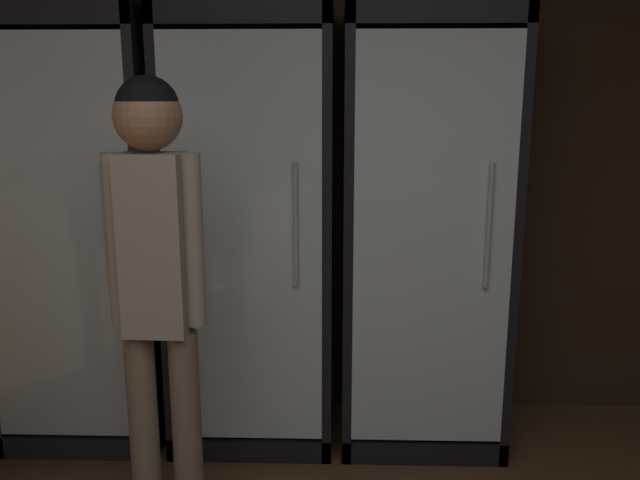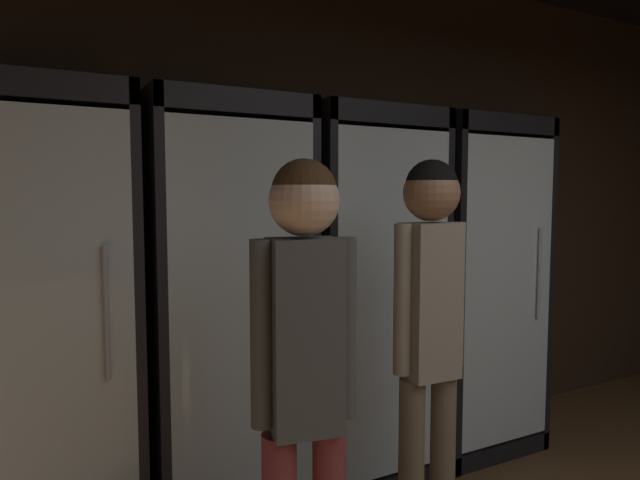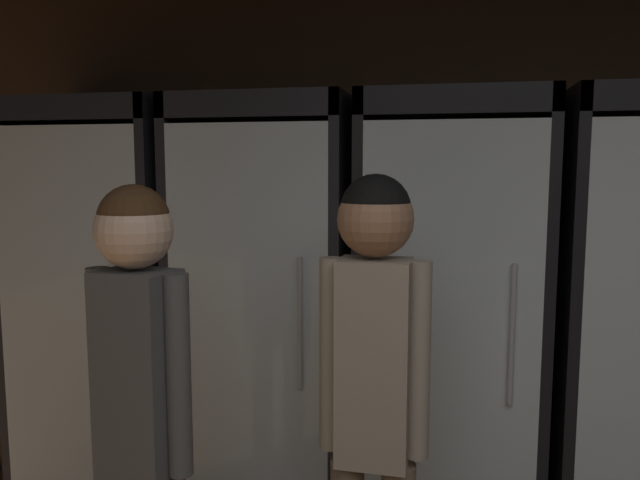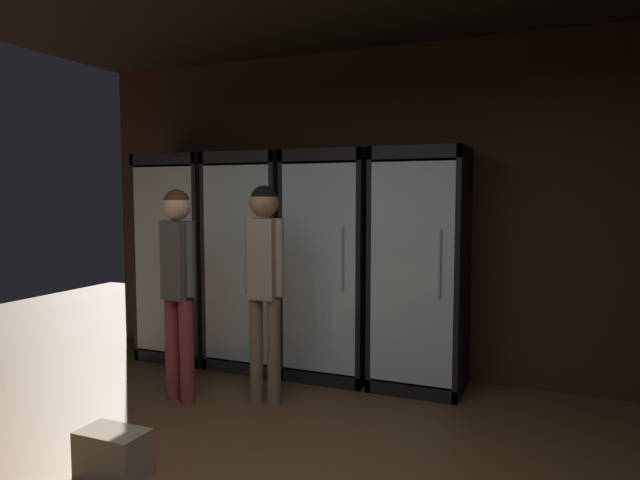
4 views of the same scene
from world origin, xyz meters
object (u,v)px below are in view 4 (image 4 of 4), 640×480
cooler_left (255,262)px  cooler_center (333,266)px  shopper_far (264,267)px  cooler_right (421,270)px  shopper_near (178,271)px  cooler_far_left (186,259)px  wine_crate_floor (113,453)px

cooler_left → cooler_center: (0.76, -0.00, 0.00)m
shopper_far → cooler_left: bearing=123.2°
cooler_left → cooler_right: size_ratio=1.00×
cooler_right → shopper_far: 1.28m
shopper_near → cooler_left: bearing=85.8°
cooler_right → shopper_far: size_ratio=1.18×
cooler_center → cooler_far_left: bearing=-180.0°
shopper_near → shopper_far: (0.63, 0.19, 0.04)m
cooler_far_left → shopper_near: (0.68, -1.03, 0.05)m
cooler_center → wine_crate_floor: size_ratio=5.06×
shopper_near → wine_crate_floor: shopper_near is taller
cooler_far_left → wine_crate_floor: bearing=-63.9°
cooler_left → wine_crate_floor: 2.30m
cooler_center → shopper_near: (-0.83, -1.03, 0.04)m
cooler_left → wine_crate_floor: bearing=-82.4°
cooler_left → shopper_far: (0.55, -0.84, 0.08)m
cooler_far_left → cooler_center: 1.52m
cooler_right → shopper_near: 1.90m
cooler_left → cooler_right: (1.52, -0.00, 0.00)m
shopper_far → wine_crate_floor: 1.59m
cooler_left → shopper_far: bearing=-56.8°
wine_crate_floor → cooler_right: bearing=59.9°
shopper_near → wine_crate_floor: (0.36, -1.10, -0.86)m
shopper_near → shopper_far: shopper_far is taller
cooler_far_left → shopper_far: cooler_far_left is taller
cooler_far_left → cooler_left: bearing=0.1°
cooler_far_left → wine_crate_floor: 2.50m
cooler_left → cooler_center: 0.76m
shopper_near → cooler_center: bearing=51.0°
cooler_far_left → wine_crate_floor: (1.04, -2.13, -0.81)m
cooler_far_left → cooler_right: (2.27, 0.00, 0.01)m
shopper_near → wine_crate_floor: size_ratio=4.20×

